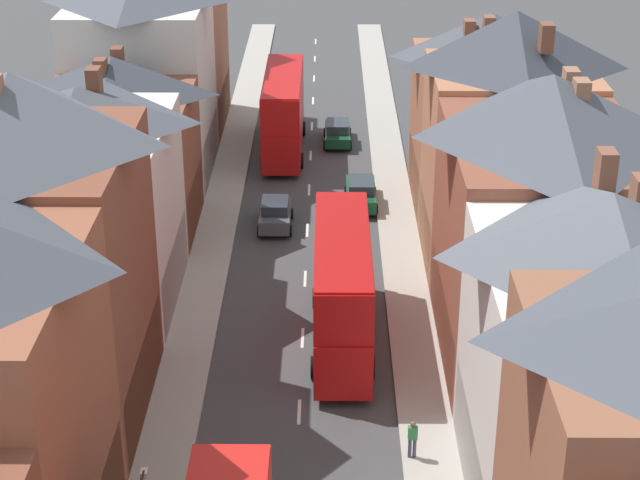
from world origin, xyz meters
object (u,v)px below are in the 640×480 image
at_px(car_parked_left_a, 275,213).
at_px(car_parked_right_a, 361,192).
at_px(double_decker_bus_lead, 342,288).
at_px(double_decker_bus_far_approaching, 283,111).
at_px(car_mid_black, 337,132).
at_px(pedestrian_mid_left, 413,437).

relative_size(car_parked_left_a, car_parked_right_a, 0.90).
xyz_separation_m(double_decker_bus_lead, double_decker_bus_far_approaching, (-3.60, 25.11, 0.00)).
bearing_deg(double_decker_bus_lead, car_parked_right_a, 85.30).
distance_m(double_decker_bus_lead, car_mid_black, 26.88).
height_order(double_decker_bus_lead, car_mid_black, double_decker_bus_lead).
bearing_deg(double_decker_bus_far_approaching, pedestrian_mid_left, -79.67).
bearing_deg(car_parked_right_a, car_mid_black, 96.81).
bearing_deg(car_parked_left_a, double_decker_bus_far_approaching, 90.04).
bearing_deg(car_parked_left_a, car_mid_black, 75.60).
relative_size(double_decker_bus_far_approaching, pedestrian_mid_left, 6.71).
distance_m(double_decker_bus_far_approaching, car_parked_left_a, 12.48).
bearing_deg(car_mid_black, double_decker_bus_far_approaching, -154.79).
distance_m(car_mid_black, pedestrian_mid_left, 35.72).
xyz_separation_m(double_decker_bus_far_approaching, pedestrian_mid_left, (6.19, -33.93, -1.78)).
distance_m(double_decker_bus_far_approaching, car_mid_black, 4.47).
bearing_deg(car_parked_left_a, pedestrian_mid_left, -74.05).
bearing_deg(double_decker_bus_far_approaching, double_decker_bus_lead, -81.84).
distance_m(double_decker_bus_far_approaching, pedestrian_mid_left, 34.53).
bearing_deg(pedestrian_mid_left, car_mid_black, 94.14).
bearing_deg(pedestrian_mid_left, double_decker_bus_lead, 106.34).
xyz_separation_m(car_parked_right_a, car_mid_black, (-1.30, 10.88, -0.05)).
height_order(car_parked_left_a, car_mid_black, car_parked_left_a).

